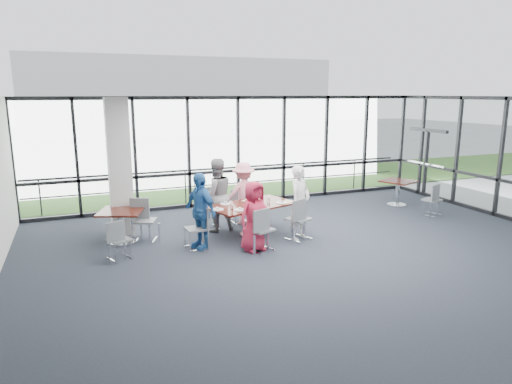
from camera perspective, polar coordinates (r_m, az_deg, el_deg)
name	(u,v)px	position (r m, az deg, el deg)	size (l,w,h in m)	color
floor	(320,256)	(9.57, 7.99, -7.96)	(12.00, 10.00, 0.02)	#232A32
ceiling	(325,97)	(8.99, 8.61, 11.62)	(12.00, 10.00, 0.04)	white
curtain_wall_back	(238,151)	(13.65, -2.25, 5.19)	(12.00, 0.10, 3.20)	white
exit_door	(426,163)	(15.76, 20.47, 3.36)	(0.12, 1.60, 2.10)	black
structural_column	(120,168)	(10.94, -16.69, 2.92)	(0.50, 0.50, 3.20)	silver
apron	(197,176)	(18.63, -7.36, 1.97)	(80.00, 70.00, 0.02)	gray
grass_strip	(211,184)	(16.73, -5.64, 0.94)	(80.00, 5.00, 0.01)	#29581F
hangar_main	(177,96)	(40.67, -9.86, 11.71)	(24.00, 10.00, 6.00)	silver
guard_rail	(232,183)	(14.39, -3.01, 1.11)	(0.06, 0.06, 12.00)	#2D2D33
main_table	(251,209)	(10.64, -0.60, -2.14)	(2.23, 1.63, 0.75)	#3B140D
side_table_left	(121,215)	(10.51, -16.47, -2.78)	(1.18, 1.18, 0.75)	#3B140D
side_table_right	(398,184)	(14.14, 17.31, 0.92)	(1.14, 1.14, 0.75)	#3B140D
diner_near_left	(254,216)	(9.57, -0.24, -3.05)	(0.74, 0.48, 1.51)	#BB213E
diner_near_right	(300,203)	(10.36, 5.50, -1.37)	(0.62, 0.45, 1.70)	silver
diner_far_left	(216,195)	(10.97, -5.00, -0.39)	(0.86, 0.53, 1.77)	gray
diner_far_right	(243,193)	(11.54, -1.57, -0.18)	(1.02, 0.53, 1.59)	pink
diner_end	(200,211)	(9.80, -6.99, -2.34)	(0.97, 0.53, 1.65)	#2964AA
chair_main_nl	(261,230)	(9.63, 0.63, -4.71)	(0.46, 0.46, 0.93)	slate
chair_main_nr	(299,219)	(10.41, 5.35, -3.39)	(0.47, 0.47, 0.96)	slate
chair_main_fl	(208,210)	(11.22, -6.03, -2.22)	(0.47, 0.47, 0.97)	slate
chair_main_fr	(240,207)	(11.74, -2.07, -1.88)	(0.40, 0.40, 0.82)	slate
chair_main_end	(196,229)	(9.87, -7.49, -4.57)	(0.43, 0.43, 0.88)	slate
chair_spare_la	(119,240)	(9.57, -16.74, -5.74)	(0.40, 0.40, 0.82)	slate
chair_spare_lb	(145,221)	(10.58, -13.71, -3.52)	(0.46, 0.46, 0.93)	slate
chair_spare_r	(432,200)	(13.30, 21.12, -0.92)	(0.43, 0.43, 0.87)	slate
plate_nl	(241,210)	(10.07, -1.93, -2.24)	(0.27, 0.27, 0.01)	white
plate_nr	(281,203)	(10.73, 3.19, -1.35)	(0.24, 0.24, 0.01)	white
plate_fl	(226,204)	(10.64, -3.79, -1.48)	(0.26, 0.26, 0.01)	white
plate_fr	(256,198)	(11.19, -0.04, -0.76)	(0.24, 0.24, 0.01)	white
plate_end	(218,209)	(10.14, -4.80, -2.18)	(0.26, 0.26, 0.01)	white
tumbler_a	(251,205)	(10.22, -0.69, -1.68)	(0.07, 0.07, 0.13)	white
tumbler_b	(268,201)	(10.61, 1.55, -1.11)	(0.07, 0.07, 0.15)	white
tumbler_c	(247,199)	(10.80, -1.17, -0.87)	(0.08, 0.08, 0.15)	white
tumbler_d	(232,206)	(10.10, -3.07, -1.81)	(0.08, 0.08, 0.15)	white
menu_a	(260,209)	(10.16, 0.49, -2.14)	(0.32, 0.23, 0.00)	white
menu_b	(288,201)	(10.89, 4.03, -1.19)	(0.31, 0.22, 0.00)	white
menu_c	(247,200)	(10.99, -1.07, -1.04)	(0.29, 0.21, 0.00)	white
condiment_caddy	(252,203)	(10.67, -0.50, -1.34)	(0.10, 0.07, 0.04)	black
ketchup_bottle	(249,200)	(10.62, -0.83, -1.01)	(0.06, 0.06, 0.18)	#A40608
green_bottle	(250,199)	(10.68, -0.70, -0.89)	(0.05, 0.05, 0.20)	#237327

